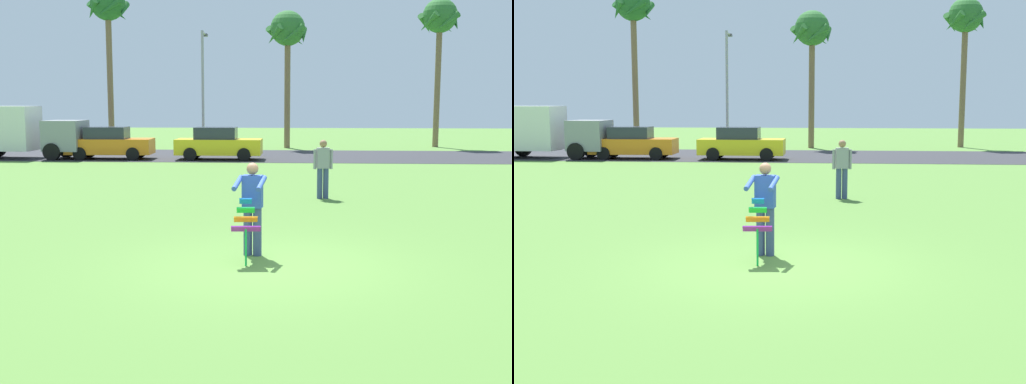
# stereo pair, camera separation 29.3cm
# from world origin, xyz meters

# --- Properties ---
(ground_plane) EXTENTS (120.00, 120.00, 0.00)m
(ground_plane) POSITION_xyz_m (0.00, 0.00, 0.00)
(ground_plane) COLOR #568438
(road_strip) EXTENTS (120.00, 8.00, 0.01)m
(road_strip) POSITION_xyz_m (0.00, 23.07, 0.01)
(road_strip) COLOR #2D2D33
(road_strip) RESTS_ON ground
(person_kite_flyer) EXTENTS (0.61, 0.71, 1.73)m
(person_kite_flyer) POSITION_xyz_m (-0.33, 0.71, 0.95)
(person_kite_flyer) COLOR #384772
(person_kite_flyer) RESTS_ON ground
(kite_held) EXTENTS (0.52, 0.66, 1.13)m
(kite_held) POSITION_xyz_m (-0.40, 0.10, 0.76)
(kite_held) COLOR blue
(kite_held) RESTS_ON ground
(parked_truck_grey_van) EXTENTS (6.77, 2.28, 2.62)m
(parked_truck_grey_van) POSITION_xyz_m (-13.91, 20.67, 1.41)
(parked_truck_grey_van) COLOR gray
(parked_truck_grey_van) RESTS_ON ground
(parked_car_orange) EXTENTS (4.24, 1.92, 1.60)m
(parked_car_orange) POSITION_xyz_m (-8.85, 20.67, 0.77)
(parked_car_orange) COLOR orange
(parked_car_orange) RESTS_ON ground
(parked_car_yellow) EXTENTS (4.22, 1.87, 1.60)m
(parked_car_yellow) POSITION_xyz_m (-3.41, 20.67, 0.77)
(parked_car_yellow) COLOR yellow
(parked_car_yellow) RESTS_ON ground
(palm_tree_left_near) EXTENTS (2.58, 2.71, 9.81)m
(palm_tree_left_near) POSITION_xyz_m (-11.06, 28.68, 8.28)
(palm_tree_left_near) COLOR brown
(palm_tree_left_near) RESTS_ON ground
(palm_tree_right_near) EXTENTS (2.58, 2.71, 8.29)m
(palm_tree_right_near) POSITION_xyz_m (-0.17, 29.13, 6.89)
(palm_tree_right_near) COLOR brown
(palm_tree_right_near) RESTS_ON ground
(palm_tree_centre_far) EXTENTS (2.58, 2.71, 9.14)m
(palm_tree_centre_far) POSITION_xyz_m (9.17, 30.58, 7.67)
(palm_tree_centre_far) COLOR brown
(palm_tree_centre_far) RESTS_ON ground
(streetlight_pole) EXTENTS (0.24, 1.65, 7.00)m
(streetlight_pole) POSITION_xyz_m (-5.18, 27.90, 4.00)
(streetlight_pole) COLOR #9E9EA3
(streetlight_pole) RESTS_ON ground
(person_walker_near) EXTENTS (0.57, 0.26, 1.73)m
(person_walker_near) POSITION_xyz_m (1.24, 7.98, 0.93)
(person_walker_near) COLOR #384772
(person_walker_near) RESTS_ON ground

